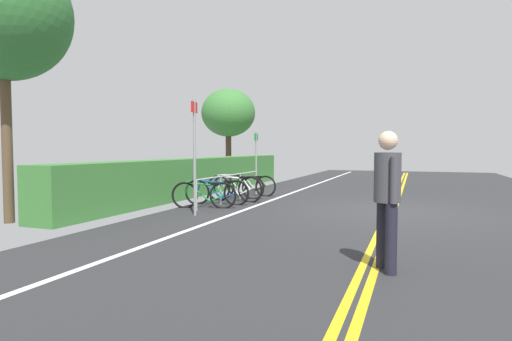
# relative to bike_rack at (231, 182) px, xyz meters

# --- Properties ---
(ground_plane) EXTENTS (37.85, 10.26, 0.05)m
(ground_plane) POSITION_rel_bike_rack_xyz_m (-0.38, -4.38, -0.59)
(ground_plane) COLOR #2B2B2D
(centre_line_yellow_inner) EXTENTS (34.07, 0.10, 0.00)m
(centre_line_yellow_inner) POSITION_rel_bike_rack_xyz_m (-0.38, -4.46, -0.56)
(centre_line_yellow_inner) COLOR gold
(centre_line_yellow_inner) RESTS_ON ground_plane
(centre_line_yellow_outer) EXTENTS (34.07, 0.10, 0.00)m
(centre_line_yellow_outer) POSITION_rel_bike_rack_xyz_m (-0.38, -4.30, -0.56)
(centre_line_yellow_outer) COLOR gold
(centre_line_yellow_outer) RESTS_ON ground_plane
(bike_lane_stripe_white) EXTENTS (34.07, 0.12, 0.00)m
(bike_lane_stripe_white) POSITION_rel_bike_rack_xyz_m (-0.38, -1.01, -0.56)
(bike_lane_stripe_white) COLOR white
(bike_lane_stripe_white) RESTS_ON ground_plane
(bike_rack) EXTENTS (4.10, 0.05, 0.77)m
(bike_rack) POSITION_rel_bike_rack_xyz_m (0.00, 0.00, 0.00)
(bike_rack) COLOR #9EA0A5
(bike_rack) RESTS_ON ground_plane
(bicycle_0) EXTENTS (0.57, 1.63, 0.71)m
(bicycle_0) POSITION_rel_bike_rack_xyz_m (-1.49, 0.08, -0.23)
(bicycle_0) COLOR black
(bicycle_0) RESTS_ON ground_plane
(bicycle_1) EXTENTS (0.49, 1.77, 0.72)m
(bicycle_1) POSITION_rel_bike_rack_xyz_m (-0.78, 0.07, -0.23)
(bicycle_1) COLOR black
(bicycle_1) RESTS_ON ground_plane
(bicycle_2) EXTENTS (0.46, 1.79, 0.78)m
(bicycle_2) POSITION_rel_bike_rack_xyz_m (0.04, -0.08, -0.20)
(bicycle_2) COLOR black
(bicycle_2) RESTS_ON ground_plane
(bicycle_3) EXTENTS (0.46, 1.70, 0.74)m
(bicycle_3) POSITION_rel_bike_rack_xyz_m (0.75, 0.09, -0.22)
(bicycle_3) COLOR black
(bicycle_3) RESTS_ON ground_plane
(bicycle_4) EXTENTS (0.46, 1.66, 0.70)m
(bicycle_4) POSITION_rel_bike_rack_xyz_m (1.53, -0.02, -0.24)
(bicycle_4) COLOR black
(bicycle_4) RESTS_ON ground_plane
(pedestrian) EXTENTS (0.45, 0.32, 1.72)m
(pedestrian) POSITION_rel_bike_rack_xyz_m (-5.59, -4.59, 0.43)
(pedestrian) COLOR #1E1E2D
(pedestrian) RESTS_ON ground_plane
(sign_post_near) EXTENTS (0.36, 0.09, 2.60)m
(sign_post_near) POSITION_rel_bike_rack_xyz_m (-2.61, -0.29, 0.98)
(sign_post_near) COLOR gray
(sign_post_near) RESTS_ON ground_plane
(sign_post_far) EXTENTS (0.36, 0.06, 2.08)m
(sign_post_far) POSITION_rel_bike_rack_xyz_m (2.58, 0.21, 0.70)
(sign_post_far) COLOR gray
(sign_post_far) RESTS_ON ground_plane
(hedge_backdrop) EXTENTS (13.05, 0.86, 1.19)m
(hedge_backdrop) POSITION_rel_bike_rack_xyz_m (1.50, 1.79, 0.03)
(hedge_backdrop) COLOR #387533
(hedge_backdrop) RESTS_ON ground_plane
(tree_near_left) EXTENTS (2.60, 2.60, 5.48)m
(tree_near_left) POSITION_rel_bike_rack_xyz_m (-4.78, 2.77, 3.59)
(tree_near_left) COLOR brown
(tree_near_left) RESTS_ON ground_plane
(tree_mid) EXTENTS (2.43, 2.43, 4.19)m
(tree_mid) POSITION_rel_bike_rack_xyz_m (6.56, 3.06, 2.53)
(tree_mid) COLOR #473323
(tree_mid) RESTS_ON ground_plane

